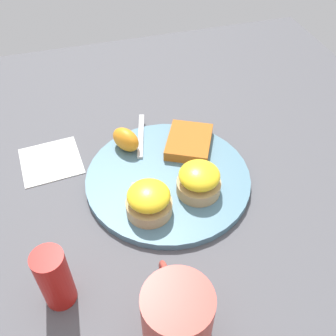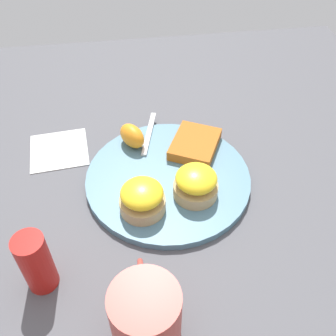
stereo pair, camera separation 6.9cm
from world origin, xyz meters
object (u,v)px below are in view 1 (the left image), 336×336
at_px(sandwich_benedict_left, 149,201).
at_px(condiment_bottle, 55,278).
at_px(sandwich_benedict_right, 199,180).
at_px(hashbrown_patty, 189,142).
at_px(orange_wedge, 126,140).
at_px(fork, 140,162).
at_px(cup, 177,316).

xyz_separation_m(sandwich_benedict_left, condiment_bottle, (-0.10, 0.16, 0.01)).
bearing_deg(sandwich_benedict_right, hashbrown_patty, -10.48).
bearing_deg(orange_wedge, sandwich_benedict_right, -145.79).
relative_size(sandwich_benedict_right, orange_wedge, 1.27).
xyz_separation_m(fork, condiment_bottle, (-0.22, 0.17, 0.04)).
bearing_deg(sandwich_benedict_left, condiment_bottle, 123.95).
xyz_separation_m(sandwich_benedict_right, hashbrown_patty, (0.12, -0.02, -0.02)).
height_order(sandwich_benedict_left, condiment_bottle, condiment_bottle).
height_order(sandwich_benedict_right, condiment_bottle, condiment_bottle).
bearing_deg(sandwich_benedict_left, orange_wedge, 1.48).
height_order(sandwich_benedict_left, hashbrown_patty, sandwich_benedict_left).
height_order(sandwich_benedict_left, orange_wedge, sandwich_benedict_left).
relative_size(sandwich_benedict_right, fork, 0.32).
bearing_deg(cup, fork, -4.57).
xyz_separation_m(hashbrown_patty, cup, (-0.33, 0.13, 0.03)).
bearing_deg(condiment_bottle, hashbrown_patty, -48.37).
bearing_deg(sandwich_benedict_left, fork, -5.46).
xyz_separation_m(sandwich_benedict_left, orange_wedge, (0.16, 0.00, -0.00)).
xyz_separation_m(fork, cup, (-0.31, 0.03, 0.03)).
bearing_deg(sandwich_benedict_right, fork, 40.24).
relative_size(hashbrown_patty, orange_wedge, 1.68).
relative_size(sandwich_benedict_left, hashbrown_patty, 0.76).
distance_m(hashbrown_patty, fork, 0.10).
bearing_deg(hashbrown_patty, condiment_bottle, 131.63).
bearing_deg(sandwich_benedict_left, hashbrown_patty, -40.18).
distance_m(sandwich_benedict_left, orange_wedge, 0.16).
xyz_separation_m(orange_wedge, cup, (-0.36, 0.01, 0.01)).
distance_m(cup, condiment_bottle, 0.17).
height_order(hashbrown_patty, condiment_bottle, condiment_bottle).
bearing_deg(orange_wedge, hashbrown_patty, -102.86).
height_order(sandwich_benedict_left, cup, cup).
xyz_separation_m(hashbrown_patty, condiment_bottle, (-0.24, 0.27, 0.03)).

